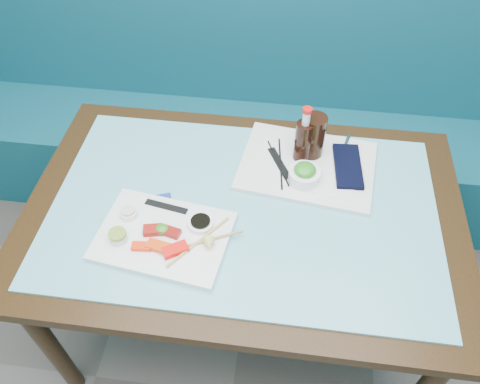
# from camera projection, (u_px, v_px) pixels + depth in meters

# --- Properties ---
(booth_bench) EXTENTS (3.00, 0.56, 1.17)m
(booth_bench) POSITION_uv_depth(u_px,v_px,m) (264.00, 126.00, 2.32)
(booth_bench) COLOR #0E4B5B
(booth_bench) RESTS_ON ground
(dining_table) EXTENTS (1.40, 0.90, 0.75)m
(dining_table) POSITION_uv_depth(u_px,v_px,m) (243.00, 224.00, 1.56)
(dining_table) COLOR black
(dining_table) RESTS_ON ground
(glass_top) EXTENTS (1.22, 0.76, 0.01)m
(glass_top) POSITION_uv_depth(u_px,v_px,m) (244.00, 208.00, 1.49)
(glass_top) COLOR #62B3C4
(glass_top) RESTS_ON dining_table
(sashimi_plate) EXTENTS (0.42, 0.33, 0.02)m
(sashimi_plate) POSITION_uv_depth(u_px,v_px,m) (164.00, 236.00, 1.40)
(sashimi_plate) COLOR white
(sashimi_plate) RESTS_ON glass_top
(salmon_left) EXTENTS (0.06, 0.03, 0.01)m
(salmon_left) POSITION_uv_depth(u_px,v_px,m) (142.00, 246.00, 1.36)
(salmon_left) COLOR #FB2F0A
(salmon_left) RESTS_ON sashimi_plate
(salmon_mid) EXTENTS (0.08, 0.05, 0.02)m
(salmon_mid) POSITION_uv_depth(u_px,v_px,m) (159.00, 247.00, 1.35)
(salmon_mid) COLOR #EB3E09
(salmon_mid) RESTS_ON sashimi_plate
(salmon_right) EXTENTS (0.08, 0.07, 0.02)m
(salmon_right) POSITION_uv_depth(u_px,v_px,m) (175.00, 250.00, 1.35)
(salmon_right) COLOR red
(salmon_right) RESTS_ON sashimi_plate
(tuna_left) EXTENTS (0.07, 0.05, 0.02)m
(tuna_left) POSITION_uv_depth(u_px,v_px,m) (153.00, 230.00, 1.39)
(tuna_left) COLOR maroon
(tuna_left) RESTS_ON sashimi_plate
(tuna_right) EXTENTS (0.06, 0.04, 0.02)m
(tuna_right) POSITION_uv_depth(u_px,v_px,m) (171.00, 232.00, 1.39)
(tuna_right) COLOR maroon
(tuna_right) RESTS_ON sashimi_plate
(seaweed_garnish) EXTENTS (0.05, 0.04, 0.02)m
(seaweed_garnish) POSITION_uv_depth(u_px,v_px,m) (162.00, 229.00, 1.39)
(seaweed_garnish) COLOR #29801D
(seaweed_garnish) RESTS_ON sashimi_plate
(ramekin_wasabi) EXTENTS (0.06, 0.06, 0.02)m
(ramekin_wasabi) POSITION_uv_depth(u_px,v_px,m) (118.00, 237.00, 1.37)
(ramekin_wasabi) COLOR white
(ramekin_wasabi) RESTS_ON sashimi_plate
(wasabi_fill) EXTENTS (0.06, 0.06, 0.01)m
(wasabi_fill) POSITION_uv_depth(u_px,v_px,m) (117.00, 234.00, 1.36)
(wasabi_fill) COLOR olive
(wasabi_fill) RESTS_ON ramekin_wasabi
(ramekin_ginger) EXTENTS (0.06, 0.06, 0.02)m
(ramekin_ginger) POSITION_uv_depth(u_px,v_px,m) (129.00, 214.00, 1.43)
(ramekin_ginger) COLOR white
(ramekin_ginger) RESTS_ON sashimi_plate
(ginger_fill) EXTENTS (0.05, 0.05, 0.01)m
(ginger_fill) POSITION_uv_depth(u_px,v_px,m) (128.00, 211.00, 1.42)
(ginger_fill) COLOR beige
(ginger_fill) RESTS_ON ramekin_ginger
(soy_dish) EXTENTS (0.10, 0.10, 0.02)m
(soy_dish) POSITION_uv_depth(u_px,v_px,m) (201.00, 223.00, 1.41)
(soy_dish) COLOR white
(soy_dish) RESTS_ON sashimi_plate
(soy_fill) EXTENTS (0.07, 0.07, 0.01)m
(soy_fill) POSITION_uv_depth(u_px,v_px,m) (200.00, 221.00, 1.40)
(soy_fill) COLOR black
(soy_fill) RESTS_ON soy_dish
(lemon_wedge) EXTENTS (0.05, 0.04, 0.04)m
(lemon_wedge) POSITION_uv_depth(u_px,v_px,m) (209.00, 244.00, 1.35)
(lemon_wedge) COLOR #E2D46B
(lemon_wedge) RESTS_ON sashimi_plate
(chopstick_sleeve) EXTENTS (0.14, 0.05, 0.00)m
(chopstick_sleeve) POSITION_uv_depth(u_px,v_px,m) (166.00, 206.00, 1.46)
(chopstick_sleeve) COLOR black
(chopstick_sleeve) RESTS_ON sashimi_plate
(wooden_chopstick_a) EXTENTS (0.15, 0.20, 0.01)m
(wooden_chopstick_a) POSITION_uv_depth(u_px,v_px,m) (198.00, 242.00, 1.37)
(wooden_chopstick_a) COLOR tan
(wooden_chopstick_a) RESTS_ON sashimi_plate
(wooden_chopstick_b) EXTENTS (0.23, 0.12, 0.01)m
(wooden_chopstick_b) POSITION_uv_depth(u_px,v_px,m) (202.00, 242.00, 1.37)
(wooden_chopstick_b) COLOR #A2894C
(wooden_chopstick_b) RESTS_ON sashimi_plate
(serving_tray) EXTENTS (0.49, 0.39, 0.02)m
(serving_tray) POSITION_uv_depth(u_px,v_px,m) (307.00, 166.00, 1.60)
(serving_tray) COLOR white
(serving_tray) RESTS_ON glass_top
(paper_placemat) EXTENTS (0.39, 0.31, 0.00)m
(paper_placemat) POSITION_uv_depth(u_px,v_px,m) (307.00, 164.00, 1.59)
(paper_placemat) COLOR white
(paper_placemat) RESTS_ON serving_tray
(seaweed_bowl) EXTENTS (0.13, 0.13, 0.04)m
(seaweed_bowl) POSITION_uv_depth(u_px,v_px,m) (304.00, 176.00, 1.53)
(seaweed_bowl) COLOR white
(seaweed_bowl) RESTS_ON serving_tray
(seaweed_salad) EXTENTS (0.08, 0.08, 0.04)m
(seaweed_salad) POSITION_uv_depth(u_px,v_px,m) (305.00, 170.00, 1.51)
(seaweed_salad) COLOR #28811D
(seaweed_salad) RESTS_ON seaweed_bowl
(cola_glass) EXTENTS (0.09, 0.09, 0.16)m
(cola_glass) POSITION_uv_depth(u_px,v_px,m) (313.00, 136.00, 1.57)
(cola_glass) COLOR black
(cola_glass) RESTS_ON serving_tray
(navy_pouch) EXTENTS (0.10, 0.21, 0.02)m
(navy_pouch) POSITION_uv_depth(u_px,v_px,m) (348.00, 166.00, 1.57)
(navy_pouch) COLOR black
(navy_pouch) RESTS_ON serving_tray
(fork) EXTENTS (0.04, 0.10, 0.01)m
(fork) POSITION_uv_depth(u_px,v_px,m) (345.00, 145.00, 1.64)
(fork) COLOR silver
(fork) RESTS_ON serving_tray
(black_chopstick_a) EXTENTS (0.09, 0.21, 0.01)m
(black_chopstick_a) POSITION_uv_depth(u_px,v_px,m) (278.00, 163.00, 1.59)
(black_chopstick_a) COLOR black
(black_chopstick_a) RESTS_ON serving_tray
(black_chopstick_b) EXTENTS (0.03, 0.24, 0.01)m
(black_chopstick_b) POSITION_uv_depth(u_px,v_px,m) (280.00, 163.00, 1.59)
(black_chopstick_b) COLOR black
(black_chopstick_b) RESTS_ON serving_tray
(tray_sleeve) EXTENTS (0.09, 0.15, 0.00)m
(tray_sleeve) POSITION_uv_depth(u_px,v_px,m) (279.00, 163.00, 1.59)
(tray_sleeve) COLOR black
(tray_sleeve) RESTS_ON serving_tray
(cola_bottle_body) EXTENTS (0.07, 0.07, 0.17)m
(cola_bottle_body) POSITION_uv_depth(u_px,v_px,m) (303.00, 143.00, 1.56)
(cola_bottle_body) COLOR black
(cola_bottle_body) RESTS_ON glass_top
(cola_bottle_neck) EXTENTS (0.03, 0.03, 0.05)m
(cola_bottle_neck) POSITION_uv_depth(u_px,v_px,m) (306.00, 118.00, 1.48)
(cola_bottle_neck) COLOR silver
(cola_bottle_neck) RESTS_ON cola_bottle_body
(cola_bottle_cap) EXTENTS (0.04, 0.04, 0.01)m
(cola_bottle_cap) POSITION_uv_depth(u_px,v_px,m) (307.00, 110.00, 1.46)
(cola_bottle_cap) COLOR red
(cola_bottle_cap) RESTS_ON cola_bottle_neck
(blue_napkin) EXTENTS (0.19, 0.19, 0.01)m
(blue_napkin) POSITION_uv_depth(u_px,v_px,m) (150.00, 214.00, 1.47)
(blue_napkin) COLOR navy
(blue_napkin) RESTS_ON glass_top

